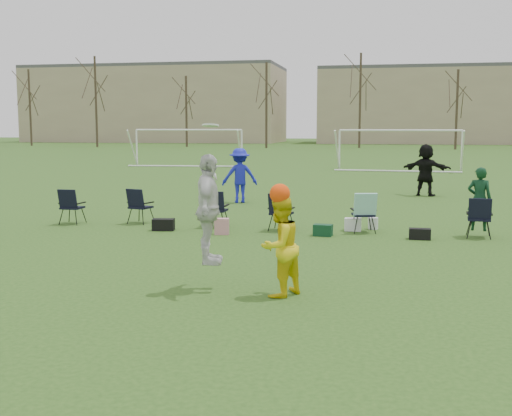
% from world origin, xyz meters
% --- Properties ---
extents(ground, '(260.00, 260.00, 0.00)m').
position_xyz_m(ground, '(0.00, 0.00, 0.00)').
color(ground, '#274B17').
rests_on(ground, ground).
extents(fielder_blue, '(1.39, 1.08, 1.90)m').
position_xyz_m(fielder_blue, '(-1.76, 13.58, 0.95)').
color(fielder_blue, '#181FBA').
rests_on(fielder_blue, ground).
extents(fielder_black, '(1.93, 1.14, 1.99)m').
position_xyz_m(fielder_black, '(4.72, 17.17, 0.99)').
color(fielder_black, black).
rests_on(fielder_black, ground).
extents(center_contest, '(1.94, 1.15, 2.70)m').
position_xyz_m(center_contest, '(1.01, 1.67, 1.09)').
color(center_contest, silver).
rests_on(center_contest, ground).
extents(sideline_setup, '(11.24, 1.85, 1.69)m').
position_xyz_m(sideline_setup, '(0.62, 8.00, 0.51)').
color(sideline_setup, '#0D321C').
rests_on(sideline_setup, ground).
extents(goal_left, '(7.39, 0.76, 2.46)m').
position_xyz_m(goal_left, '(-10.00, 34.00, 1.92)').
color(goal_left, white).
rests_on(goal_left, ground).
extents(goal_mid, '(7.40, 0.63, 2.46)m').
position_xyz_m(goal_mid, '(4.00, 32.00, 1.92)').
color(goal_mid, white).
rests_on(goal_mid, ground).
extents(tree_line, '(110.28, 3.28, 11.40)m').
position_xyz_m(tree_line, '(0.24, 69.85, 5.09)').
color(tree_line, '#382B21').
rests_on(tree_line, ground).
extents(building_row, '(126.00, 16.00, 13.00)m').
position_xyz_m(building_row, '(6.73, 96.00, 5.99)').
color(building_row, tan).
rests_on(building_row, ground).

